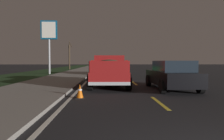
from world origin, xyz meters
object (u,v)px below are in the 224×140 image
object	(u,v)px
sedan_black	(172,75)
bare_tree_far	(69,56)
gas_price_sign	(49,34)
street_light_near	(1,7)
sedan_green	(109,68)
pickup_truck	(109,70)
traffic_cone_near	(80,92)

from	to	relation	value
sedan_black	bare_tree_far	bearing A→B (deg)	20.06
sedan_black	gas_price_sign	size ratio (longest dim) A/B	0.70
street_light_near	sedan_green	bearing A→B (deg)	-30.85
pickup_truck	street_light_near	world-z (taller)	street_light_near
gas_price_sign	traffic_cone_near	distance (m)	17.76
sedan_green	street_light_near	distance (m)	12.82
sedan_black	gas_price_sign	distance (m)	17.55
bare_tree_far	pickup_truck	bearing A→B (deg)	-165.15
bare_tree_far	gas_price_sign	bearing A→B (deg)	-178.87
pickup_truck	sedan_black	xyz separation A→B (m)	(-1.60, -3.30, -0.20)
sedan_green	sedan_black	xyz separation A→B (m)	(-11.64, -3.20, 0.00)
sedan_green	street_light_near	bearing A→B (deg)	149.15
gas_price_sign	street_light_near	xyz separation A→B (m)	(-12.59, -0.75, -0.09)
gas_price_sign	bare_tree_far	bearing A→B (deg)	1.13
pickup_truck	traffic_cone_near	world-z (taller)	pickup_truck
sedan_green	traffic_cone_near	distance (m)	14.24
sedan_black	gas_price_sign	world-z (taller)	gas_price_sign
street_light_near	bare_tree_far	xyz separation A→B (m)	(27.67, 1.04, -2.02)
traffic_cone_near	sedan_green	bearing A→B (deg)	-5.49
sedan_green	traffic_cone_near	xyz separation A→B (m)	(-14.16, 1.36, -0.50)
street_light_near	gas_price_sign	bearing A→B (deg)	3.39
sedan_green	pickup_truck	bearing A→B (deg)	179.40
sedan_green	traffic_cone_near	bearing A→B (deg)	174.51
pickup_truck	traffic_cone_near	distance (m)	4.37
pickup_truck	sedan_green	bearing A→B (deg)	-0.60
gas_price_sign	street_light_near	bearing A→B (deg)	-176.61
pickup_truck	bare_tree_far	size ratio (longest dim) A/B	1.01
bare_tree_far	sedan_black	bearing A→B (deg)	-159.94
sedan_black	gas_price_sign	xyz separation A→B (m)	(13.72, 10.22, 3.91)
pickup_truck	sedan_green	world-z (taller)	pickup_truck
pickup_truck	sedan_green	distance (m)	10.04
pickup_truck	bare_tree_far	distance (m)	28.19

